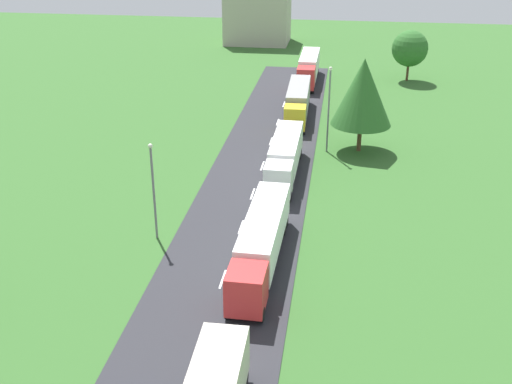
{
  "coord_description": "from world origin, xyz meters",
  "views": [
    {
      "loc": [
        7.6,
        -5.09,
        24.15
      ],
      "look_at": [
        0.82,
        42.38,
        1.93
      ],
      "focal_mm": 43.97,
      "sensor_mm": 36.0,
      "label": 1
    }
  ],
  "objects_px": {
    "truck_fifth": "(309,67)",
    "tree_maple": "(410,48)",
    "lamppost_second": "(153,187)",
    "distant_building": "(258,16)",
    "truck_second": "(261,241)",
    "lamppost_third": "(329,106)",
    "tree_oak": "(363,92)",
    "truck_third": "(285,156)",
    "truck_fourth": "(298,100)"
  },
  "relations": [
    {
      "from": "truck_second",
      "to": "lamppost_second",
      "type": "bearing_deg",
      "value": 161.36
    },
    {
      "from": "truck_third",
      "to": "lamppost_third",
      "type": "height_order",
      "value": "lamppost_third"
    },
    {
      "from": "truck_second",
      "to": "truck_fifth",
      "type": "bearing_deg",
      "value": 90.02
    },
    {
      "from": "truck_fourth",
      "to": "lamppost_third",
      "type": "height_order",
      "value": "lamppost_third"
    },
    {
      "from": "truck_second",
      "to": "lamppost_second",
      "type": "distance_m",
      "value": 9.51
    },
    {
      "from": "distant_building",
      "to": "tree_oak",
      "type": "bearing_deg",
      "value": -71.25
    },
    {
      "from": "lamppost_third",
      "to": "tree_maple",
      "type": "relative_size",
      "value": 1.23
    },
    {
      "from": "truck_second",
      "to": "tree_oak",
      "type": "xyz_separation_m",
      "value": [
        7.2,
        24.62,
        4.37
      ]
    },
    {
      "from": "truck_second",
      "to": "tree_oak",
      "type": "height_order",
      "value": "tree_oak"
    },
    {
      "from": "truck_fourth",
      "to": "truck_third",
      "type": "bearing_deg",
      "value": -89.31
    },
    {
      "from": "tree_oak",
      "to": "distant_building",
      "type": "distance_m",
      "value": 57.94
    },
    {
      "from": "lamppost_second",
      "to": "distant_building",
      "type": "relative_size",
      "value": 0.68
    },
    {
      "from": "truck_fourth",
      "to": "lamppost_second",
      "type": "bearing_deg",
      "value": -104.8
    },
    {
      "from": "truck_third",
      "to": "truck_fourth",
      "type": "height_order",
      "value": "truck_fourth"
    },
    {
      "from": "lamppost_third",
      "to": "distant_building",
      "type": "relative_size",
      "value": 0.78
    },
    {
      "from": "truck_third",
      "to": "truck_fourth",
      "type": "xyz_separation_m",
      "value": [
        -0.22,
        18.39,
        0.07
      ]
    },
    {
      "from": "truck_third",
      "to": "distant_building",
      "type": "height_order",
      "value": "distant_building"
    },
    {
      "from": "truck_second",
      "to": "tree_oak",
      "type": "relative_size",
      "value": 1.48
    },
    {
      "from": "tree_maple",
      "to": "lamppost_second",
      "type": "bearing_deg",
      "value": -114.04
    },
    {
      "from": "truck_fourth",
      "to": "lamppost_third",
      "type": "xyz_separation_m",
      "value": [
        4.03,
        -11.27,
        2.91
      ]
    },
    {
      "from": "tree_oak",
      "to": "distant_building",
      "type": "xyz_separation_m",
      "value": [
        -18.62,
        54.85,
        -1.54
      ]
    },
    {
      "from": "lamppost_third",
      "to": "truck_second",
      "type": "bearing_deg",
      "value": -99.09
    },
    {
      "from": "tree_oak",
      "to": "tree_maple",
      "type": "relative_size",
      "value": 1.34
    },
    {
      "from": "truck_fifth",
      "to": "truck_third",
      "type": "bearing_deg",
      "value": -89.97
    },
    {
      "from": "distant_building",
      "to": "tree_maple",
      "type": "bearing_deg",
      "value": -43.42
    },
    {
      "from": "lamppost_second",
      "to": "truck_fifth",
      "type": "bearing_deg",
      "value": 79.94
    },
    {
      "from": "lamppost_second",
      "to": "lamppost_third",
      "type": "distance_m",
      "value": 24.4
    },
    {
      "from": "truck_fourth",
      "to": "lamppost_third",
      "type": "distance_m",
      "value": 12.32
    },
    {
      "from": "tree_oak",
      "to": "lamppost_second",
      "type": "bearing_deg",
      "value": -126.29
    },
    {
      "from": "truck_second",
      "to": "truck_fifth",
      "type": "height_order",
      "value": "truck_fifth"
    },
    {
      "from": "tree_oak",
      "to": "tree_maple",
      "type": "height_order",
      "value": "tree_oak"
    },
    {
      "from": "truck_third",
      "to": "truck_fourth",
      "type": "bearing_deg",
      "value": 90.69
    },
    {
      "from": "truck_second",
      "to": "truck_fifth",
      "type": "distance_m",
      "value": 52.0
    },
    {
      "from": "truck_fourth",
      "to": "tree_oak",
      "type": "bearing_deg",
      "value": -54.84
    },
    {
      "from": "truck_fifth",
      "to": "tree_maple",
      "type": "xyz_separation_m",
      "value": [
        14.5,
        2.96,
        2.55
      ]
    },
    {
      "from": "truck_third",
      "to": "lamppost_second",
      "type": "relative_size",
      "value": 1.64
    },
    {
      "from": "truck_second",
      "to": "truck_fifth",
      "type": "relative_size",
      "value": 1.1
    },
    {
      "from": "tree_maple",
      "to": "distant_building",
      "type": "distance_m",
      "value": 35.66
    },
    {
      "from": "lamppost_second",
      "to": "lamppost_third",
      "type": "height_order",
      "value": "lamppost_third"
    },
    {
      "from": "distant_building",
      "to": "truck_third",
      "type": "bearing_deg",
      "value": -79.67
    },
    {
      "from": "tree_maple",
      "to": "distant_building",
      "type": "relative_size",
      "value": 0.63
    },
    {
      "from": "truck_fourth",
      "to": "tree_maple",
      "type": "bearing_deg",
      "value": 53.44
    },
    {
      "from": "truck_fifth",
      "to": "lamppost_third",
      "type": "height_order",
      "value": "lamppost_third"
    },
    {
      "from": "tree_maple",
      "to": "truck_third",
      "type": "bearing_deg",
      "value": -110.75
    },
    {
      "from": "lamppost_second",
      "to": "distant_building",
      "type": "height_order",
      "value": "distant_building"
    },
    {
      "from": "distant_building",
      "to": "truck_fifth",
      "type": "bearing_deg",
      "value": -67.45
    },
    {
      "from": "truck_second",
      "to": "lamppost_third",
      "type": "xyz_separation_m",
      "value": [
        3.82,
        23.87,
        2.98
      ]
    },
    {
      "from": "lamppost_third",
      "to": "tree_oak",
      "type": "bearing_deg",
      "value": 12.51
    },
    {
      "from": "lamppost_second",
      "to": "tree_maple",
      "type": "distance_m",
      "value": 56.96
    },
    {
      "from": "truck_second",
      "to": "tree_oak",
      "type": "distance_m",
      "value": 26.02
    }
  ]
}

